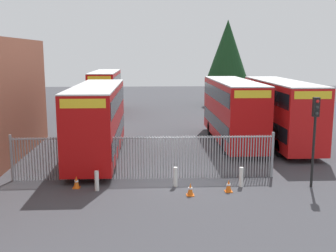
{
  "coord_description": "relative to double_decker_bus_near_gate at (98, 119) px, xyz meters",
  "views": [
    {
      "loc": [
        -1.21,
        -20.13,
        6.32
      ],
      "look_at": [
        0.0,
        4.0,
        2.0
      ],
      "focal_mm": 43.89,
      "sensor_mm": 36.0,
      "label": 1
    }
  ],
  "objects": [
    {
      "name": "double_decker_bus_near_gate",
      "position": [
        0.0,
        0.0,
        0.0
      ],
      "size": [
        2.54,
        10.81,
        4.42
      ],
      "color": "#B70C0C",
      "rests_on": "ground"
    },
    {
      "name": "double_decker_bus_far_back",
      "position": [
        -1.39,
        18.79,
        0.0
      ],
      "size": [
        2.54,
        10.81,
        4.42
      ],
      "color": "#B70C0C",
      "rests_on": "ground"
    },
    {
      "name": "palisade_fence",
      "position": [
        2.8,
        -4.35,
        -1.24
      ],
      "size": [
        13.28,
        0.14,
        2.35
      ],
      "color": "gray",
      "rests_on": "ground"
    },
    {
      "name": "traffic_cone_mid_forecourt",
      "position": [
        6.7,
        -6.55,
        -2.13
      ],
      "size": [
        0.34,
        0.34,
        0.59
      ],
      "color": "orange",
      "rests_on": "ground"
    },
    {
      "name": "double_decker_bus_behind_fence_right",
      "position": [
        12.21,
        3.23,
        0.0
      ],
      "size": [
        2.54,
        10.81,
        4.42
      ],
      "color": "red",
      "rests_on": "ground"
    },
    {
      "name": "traffic_cone_near_kerb",
      "position": [
        4.88,
        -6.96,
        -2.13
      ],
      "size": [
        0.34,
        0.34,
        0.59
      ],
      "color": "orange",
      "rests_on": "ground"
    },
    {
      "name": "ground_plane",
      "position": [
        4.21,
        3.65,
        -2.42
      ],
      "size": [
        100.0,
        100.0,
        0.0
      ],
      "primitive_type": "plane",
      "color": "#3D3D42"
    },
    {
      "name": "traffic_cone_by_gate",
      "position": [
        -0.39,
        -5.66,
        -2.13
      ],
      "size": [
        0.34,
        0.34,
        0.59
      ],
      "color": "orange",
      "rests_on": "ground"
    },
    {
      "name": "bollard_center_front",
      "position": [
        4.31,
        -5.65,
        -1.95
      ],
      "size": [
        0.2,
        0.2,
        0.95
      ],
      "primitive_type": "cylinder",
      "color": "silver",
      "rests_on": "ground"
    },
    {
      "name": "bollard_near_left",
      "position": [
        0.62,
        -6.08,
        -1.95
      ],
      "size": [
        0.2,
        0.2,
        0.95
      ],
      "primitive_type": "cylinder",
      "color": "silver",
      "rests_on": "ground"
    },
    {
      "name": "traffic_light_kerbside",
      "position": [
        10.78,
        -6.06,
        0.56
      ],
      "size": [
        0.28,
        0.33,
        4.3
      ],
      "color": "black",
      "rests_on": "ground"
    },
    {
      "name": "tree_tall_back",
      "position": [
        12.5,
        24.4,
        3.98
      ],
      "size": [
        5.23,
        5.23,
        10.15
      ],
      "color": "#4C3823",
      "rests_on": "ground"
    },
    {
      "name": "bollard_near_right",
      "position": [
        7.44,
        -5.83,
        -1.95
      ],
      "size": [
        0.2,
        0.2,
        0.95
      ],
      "primitive_type": "cylinder",
      "color": "silver",
      "rests_on": "ground"
    },
    {
      "name": "double_decker_bus_behind_fence_left",
      "position": [
        8.98,
        3.88,
        0.0
      ],
      "size": [
        2.54,
        10.81,
        4.42
      ],
      "color": "#B70C0C",
      "rests_on": "ground"
    }
  ]
}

